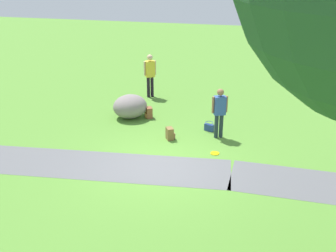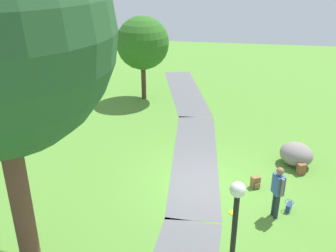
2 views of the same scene
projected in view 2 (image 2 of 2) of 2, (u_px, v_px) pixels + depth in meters
name	position (u px, v px, depth m)	size (l,w,h in m)	color
ground_plane	(203.00, 184.00, 12.91)	(48.00, 48.00, 0.00)	#528730
footpath_segment_mid	(195.00, 156.00, 14.76)	(8.11, 2.35, 0.01)	#59595D
footpath_segment_far	(185.00, 91.00, 22.05)	(8.17, 3.67, 0.01)	#59595D
young_tree_near_path	(143.00, 43.00, 19.60)	(2.76, 2.76, 4.43)	#493225
lamp_post	(233.00, 249.00, 6.86)	(0.28, 0.28, 3.65)	black
lawn_boulder	(296.00, 154.00, 14.00)	(1.67, 1.66, 0.86)	gray
woman_with_handbag	(278.00, 189.00, 10.93)	(0.49, 0.36, 1.67)	#213036
handbag_on_grass	(289.00, 207.00, 11.53)	(0.35, 0.35, 0.31)	navy
backpack_by_boulder	(301.00, 169.00, 13.48)	(0.34, 0.34, 0.40)	brown
spare_backpack_on_lawn	(255.00, 182.00, 12.68)	(0.34, 0.34, 0.40)	brown
frisbee_on_grass	(233.00, 213.00, 11.47)	(0.26, 0.26, 0.02)	#E3AE0C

